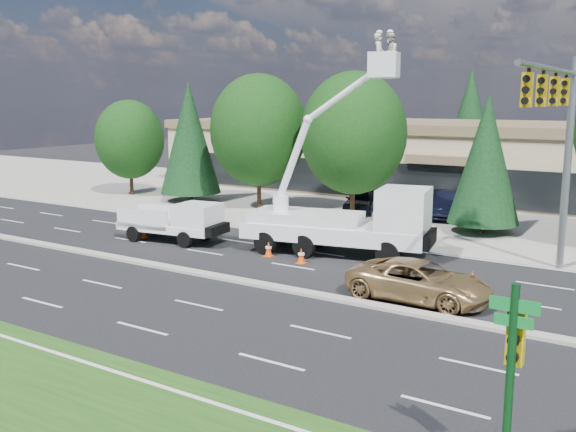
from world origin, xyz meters
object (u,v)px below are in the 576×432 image
Objects in this scene: signal_mast at (562,131)px; minivan at (419,281)px; utility_pickup at (176,226)px; street_sign_pole at (512,364)px; bucket_truck at (350,210)px.

minivan is at bearing -123.19° from signal_mast.
utility_pickup is 1.07× the size of minivan.
signal_mast is at bearing 2.10° from utility_pickup.
minivan is (-5.54, 9.98, -1.71)m from street_sign_pole.
bucket_truck is at bearing -175.50° from signal_mast.
street_sign_pole is 0.39× the size of bucket_truck.
bucket_truck reaches higher than street_sign_pole.
utility_pickup is at bearing 80.17° from minivan.
signal_mast reaches higher than street_sign_pole.
utility_pickup is 0.55× the size of bucket_truck.
signal_mast is at bearing -6.73° from bucket_truck.
street_sign_pole reaches higher than minivan.
signal_mast reaches higher than utility_pickup.
bucket_truck is at bearing 126.21° from street_sign_pole.
minivan is (5.26, -4.77, -1.44)m from bucket_truck.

